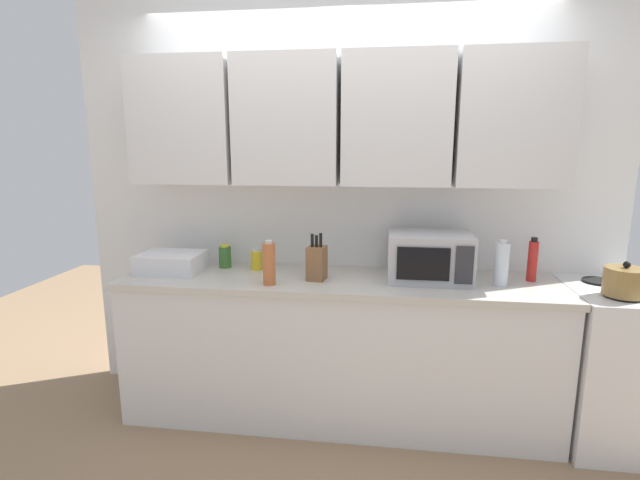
% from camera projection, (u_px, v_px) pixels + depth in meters
% --- Properties ---
extents(wall_back_with_cabinets, '(3.48, 0.38, 2.60)m').
position_uv_depth(wall_back_with_cabinets, '(342.00, 162.00, 2.91)').
color(wall_back_with_cabinets, white).
rests_on(wall_back_with_cabinets, ground_plane).
extents(counter_run, '(2.61, 0.63, 0.90)m').
position_uv_depth(counter_run, '(337.00, 348.00, 2.91)').
color(counter_run, silver).
rests_on(counter_run, ground_plane).
extents(stove_range, '(0.76, 0.64, 0.91)m').
position_uv_depth(stove_range, '(633.00, 366.00, 2.66)').
color(stove_range, silver).
rests_on(stove_range, ground_plane).
extents(kettle, '(0.20, 0.20, 0.18)m').
position_uv_depth(kettle, '(625.00, 282.00, 2.44)').
color(kettle, olive).
rests_on(kettle, stove_range).
extents(microwave, '(0.48, 0.37, 0.28)m').
position_uv_depth(microwave, '(429.00, 257.00, 2.76)').
color(microwave, '#B7B7BC').
rests_on(microwave, counter_run).
extents(dish_rack, '(0.38, 0.30, 0.12)m').
position_uv_depth(dish_rack, '(172.00, 262.00, 2.95)').
color(dish_rack, silver).
rests_on(dish_rack, counter_run).
extents(knife_block, '(0.12, 0.13, 0.28)m').
position_uv_depth(knife_block, '(317.00, 262.00, 2.77)').
color(knife_block, brown).
rests_on(knife_block, counter_run).
extents(bottle_yellow_mustard, '(0.07, 0.07, 0.14)m').
position_uv_depth(bottle_yellow_mustard, '(257.00, 259.00, 3.00)').
color(bottle_yellow_mustard, gold).
rests_on(bottle_yellow_mustard, counter_run).
extents(bottle_red_sauce, '(0.05, 0.05, 0.26)m').
position_uv_depth(bottle_red_sauce, '(533.00, 260.00, 2.74)').
color(bottle_red_sauce, red).
rests_on(bottle_red_sauce, counter_run).
extents(bottle_clear_tall, '(0.08, 0.08, 0.26)m').
position_uv_depth(bottle_clear_tall, '(502.00, 264.00, 2.65)').
color(bottle_clear_tall, silver).
rests_on(bottle_clear_tall, counter_run).
extents(bottle_spice_jar, '(0.07, 0.07, 0.26)m').
position_uv_depth(bottle_spice_jar, '(269.00, 264.00, 2.66)').
color(bottle_spice_jar, '#BC6638').
rests_on(bottle_spice_jar, counter_run).
extents(bottle_green_oil, '(0.08, 0.08, 0.15)m').
position_uv_depth(bottle_green_oil, '(225.00, 256.00, 3.06)').
color(bottle_green_oil, '#386B2D').
rests_on(bottle_green_oil, counter_run).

